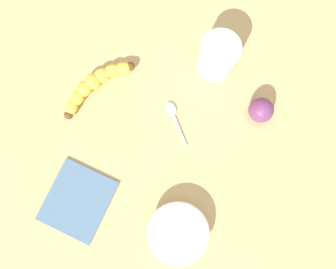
{
  "coord_description": "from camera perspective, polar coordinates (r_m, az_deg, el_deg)",
  "views": [
    {
      "loc": [
        10.9,
        -1.32,
        78.37
      ],
      "look_at": [
        -0.53,
        -0.37,
        5.0
      ],
      "focal_mm": 35.19,
      "sensor_mm": 36.0,
      "label": 1
    }
  ],
  "objects": [
    {
      "name": "wooden_tabletop",
      "position": [
        0.78,
        0.3,
        -0.76
      ],
      "size": [
        120.0,
        120.0,
        3.0
      ],
      "primitive_type": "cube",
      "color": "tan",
      "rests_on": "ground"
    },
    {
      "name": "banana",
      "position": [
        0.79,
        -12.6,
        8.53
      ],
      "size": [
        12.74,
        17.16,
        3.73
      ],
      "rotation": [
        0.0,
        0.0,
        5.32
      ],
      "color": "yellow",
      "rests_on": "wooden_tabletop"
    },
    {
      "name": "smoothie_glass",
      "position": [
        0.77,
        8.58,
        13.16
      ],
      "size": [
        8.97,
        8.97,
        9.69
      ],
      "color": "silver",
      "rests_on": "wooden_tabletop"
    },
    {
      "name": "ceramic_bowl",
      "position": [
        0.74,
        1.83,
        -16.66
      ],
      "size": [
        13.45,
        13.45,
        4.23
      ],
      "color": "white",
      "rests_on": "wooden_tabletop"
    },
    {
      "name": "plum_fruit",
      "position": [
        0.77,
        15.82,
        4.1
      ],
      "size": [
        5.69,
        5.69,
        5.69
      ],
      "primitive_type": "sphere",
      "color": "#6B3360",
      "rests_on": "wooden_tabletop"
    },
    {
      "name": "teaspoon",
      "position": [
        0.77,
        0.71,
        3.97
      ],
      "size": [
        11.14,
        4.64,
        0.8
      ],
      "rotation": [
        0.0,
        0.0,
        3.44
      ],
      "color": "silver",
      "rests_on": "wooden_tabletop"
    },
    {
      "name": "folded_napkin",
      "position": [
        0.78,
        -15.37,
        -11.01
      ],
      "size": [
        19.71,
        19.16,
        0.6
      ],
      "primitive_type": "cube",
      "rotation": [
        0.0,
        0.0,
        -0.52
      ],
      "color": "slate",
      "rests_on": "wooden_tabletop"
    }
  ]
}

